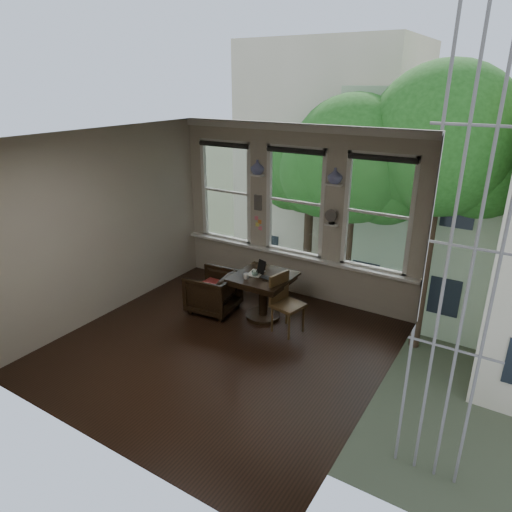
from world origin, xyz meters
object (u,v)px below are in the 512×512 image
Objects in this scene: side_chair_right at (288,305)px; armchair_left at (213,292)px; table at (263,297)px; mug at (246,276)px; laptop at (268,280)px.

armchair_left is at bearing 104.48° from side_chair_right.
side_chair_right is (0.56, -0.19, 0.09)m from table.
side_chair_right reaches higher than mug.
side_chair_right is 2.97× the size of laptop.
side_chair_right is at bearing 5.46° from mug.
table reaches higher than armchair_left.
mug is at bearing -154.99° from laptop.
side_chair_right is 0.79m from mug.
armchair_left is 1.08m from laptop.
table is 0.52m from mug.
armchair_left is (-0.84, -0.23, -0.03)m from table.
mug reaches higher than table.
side_chair_right reaches higher than table.
side_chair_right is 0.51m from laptop.
laptop is (-0.40, 0.06, 0.30)m from side_chair_right.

